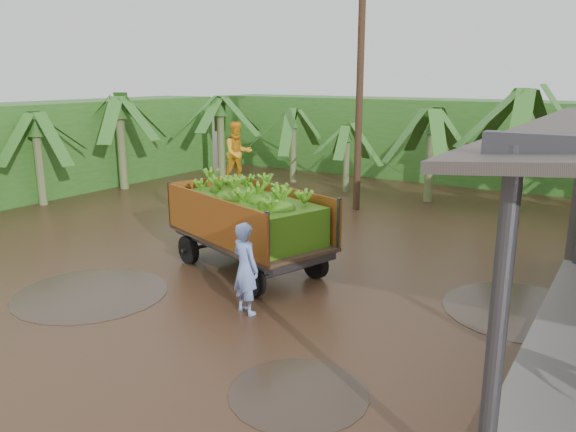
{
  "coord_description": "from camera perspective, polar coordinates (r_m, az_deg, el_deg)",
  "views": [
    {
      "loc": [
        6.33,
        -9.41,
        4.64
      ],
      "look_at": [
        -0.64,
        1.58,
        1.37
      ],
      "focal_mm": 35.0,
      "sensor_mm": 36.0,
      "label": 1
    }
  ],
  "objects": [
    {
      "name": "hedge_north",
      "position": [
        26.89,
        14.28,
        7.6
      ],
      "size": [
        22.0,
        3.0,
        3.6
      ],
      "primitive_type": "cube",
      "color": "#2D661E",
      "rests_on": "ground"
    },
    {
      "name": "utility_pole",
      "position": [
        19.65,
        7.31,
        13.02
      ],
      "size": [
        1.2,
        0.24,
        8.5
      ],
      "color": "#47301E",
      "rests_on": "ground"
    },
    {
      "name": "banana_trailer",
      "position": [
        13.5,
        -4.03,
        -0.24
      ],
      "size": [
        5.97,
        3.34,
        3.53
      ],
      "rotation": [
        0.0,
        0.0,
        -0.33
      ],
      "color": "#BE681B",
      "rests_on": "ground"
    },
    {
      "name": "hedge_west",
      "position": [
        24.52,
        -24.19,
        6.22
      ],
      "size": [
        3.0,
        18.0,
        3.6
      ],
      "primitive_type": "cube",
      "color": "#2D661E",
      "rests_on": "ground"
    },
    {
      "name": "man_blue",
      "position": [
        11.16,
        -4.34,
        -5.31
      ],
      "size": [
        0.78,
        0.62,
        1.87
      ],
      "primitive_type": "imported",
      "rotation": [
        0.0,
        0.0,
        2.86
      ],
      "color": "#7E9CE6",
      "rests_on": "ground"
    },
    {
      "name": "ground",
      "position": [
        12.25,
        -1.46,
        -8.15
      ],
      "size": [
        100.0,
        100.0,
        0.0
      ],
      "primitive_type": "plane",
      "color": "black",
      "rests_on": "ground"
    },
    {
      "name": "banana_plants",
      "position": [
        20.13,
        0.05,
        6.26
      ],
      "size": [
        25.26,
        18.06,
        4.33
      ],
      "color": "#2D661E",
      "rests_on": "ground"
    }
  ]
}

